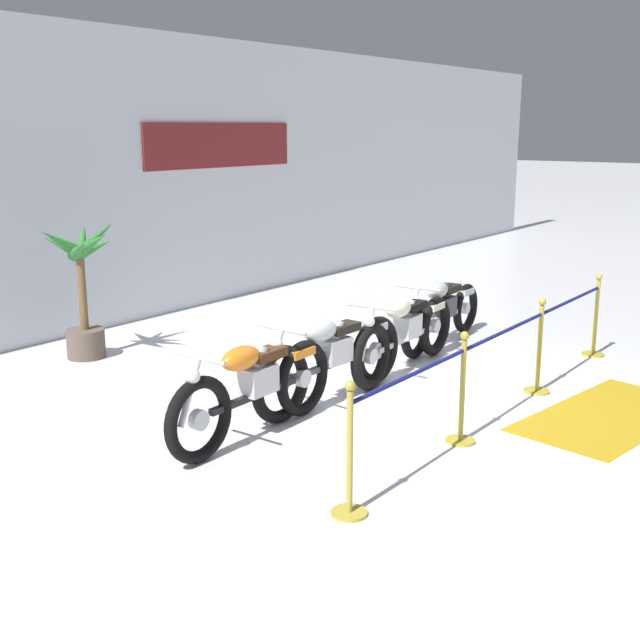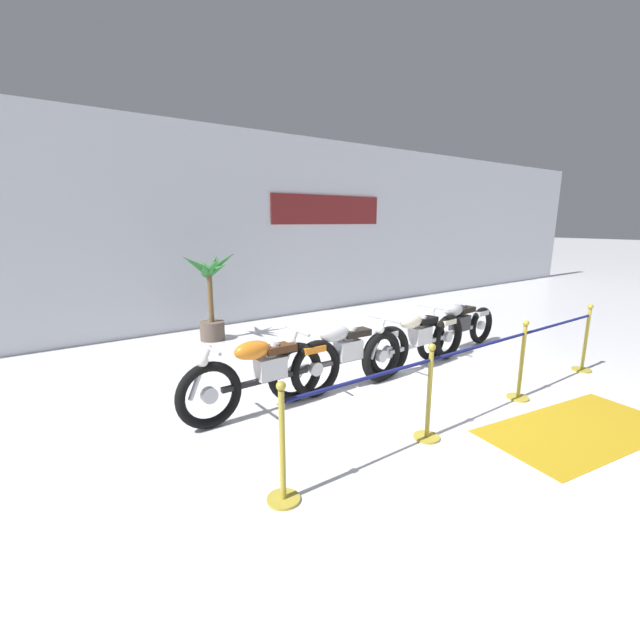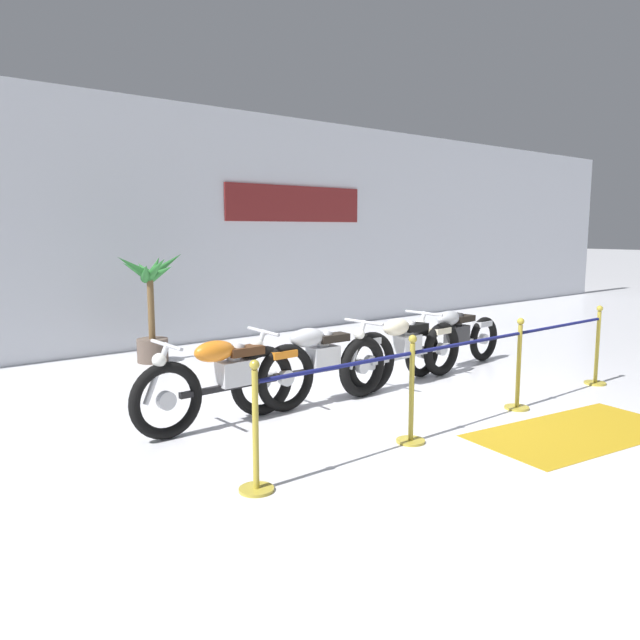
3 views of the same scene
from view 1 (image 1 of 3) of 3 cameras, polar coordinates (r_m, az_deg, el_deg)
ground_plane at (r=8.86m, az=6.43°, el=-5.15°), size 120.00×120.00×0.00m
back_wall at (r=11.87m, az=-15.32°, el=9.57°), size 28.00×0.29×4.20m
motorcycle_orange_0 at (r=7.47m, az=-4.72°, el=-4.81°), size 2.23×0.62×0.96m
motorcycle_silver_1 at (r=8.39m, az=0.80°, el=-2.71°), size 2.36×0.62×0.97m
motorcycle_cream_2 at (r=9.50m, az=6.04°, el=-0.90°), size 2.40×0.62×0.96m
motorcycle_silver_3 at (r=10.74m, az=8.65°, el=0.63°), size 2.26×0.62×0.92m
potted_palm_left_of_row at (r=10.34m, az=-16.52°, el=2.33°), size 1.09×1.14×1.73m
stanchion_far_left at (r=7.19m, az=9.35°, el=-4.19°), size 5.50×0.28×1.05m
stanchion_mid_left at (r=7.47m, az=10.04°, el=-6.00°), size 0.28×0.28×1.05m
stanchion_mid_right at (r=9.04m, az=15.28°, el=-2.82°), size 0.28×0.28×1.05m
stanchion_far_right at (r=10.70m, az=18.97°, el=-0.55°), size 0.28×0.28×1.05m
floor_banner at (r=8.64m, az=19.88°, el=-6.38°), size 2.41×1.43×0.01m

